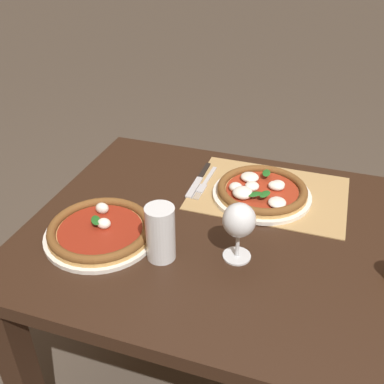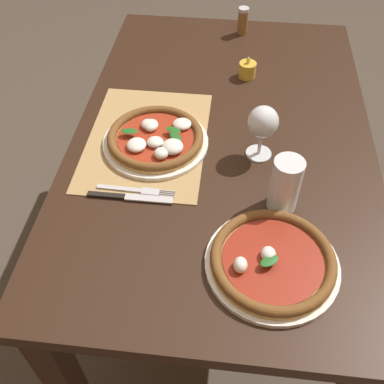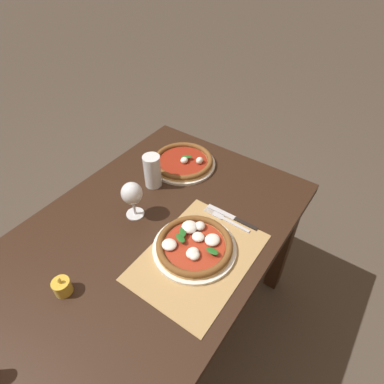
# 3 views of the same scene
# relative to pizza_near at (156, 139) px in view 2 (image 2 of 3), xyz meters

# --- Properties ---
(ground_plane) EXTENTS (24.00, 24.00, 0.00)m
(ground_plane) POSITION_rel_pizza_near_xyz_m (-0.08, 0.18, -0.76)
(ground_plane) COLOR #473D33
(dining_table) EXTENTS (1.34, 0.85, 0.74)m
(dining_table) POSITION_rel_pizza_near_xyz_m (-0.08, 0.18, -0.13)
(dining_table) COLOR black
(dining_table) RESTS_ON ground
(paper_placemat) EXTENTS (0.46, 0.33, 0.00)m
(paper_placemat) POSITION_rel_pizza_near_xyz_m (-0.02, -0.03, -0.02)
(paper_placemat) COLOR #A88451
(paper_placemat) RESTS_ON dining_table
(pizza_near) EXTENTS (0.29, 0.29, 0.05)m
(pizza_near) POSITION_rel_pizza_near_xyz_m (0.00, 0.00, 0.00)
(pizza_near) COLOR silver
(pizza_near) RESTS_ON paper_placemat
(pizza_far) EXTENTS (0.29, 0.29, 0.05)m
(pizza_far) POSITION_rel_pizza_near_xyz_m (0.36, 0.32, -0.00)
(pizza_far) COLOR silver
(pizza_far) RESTS_ON dining_table
(wine_glass) EXTENTS (0.08, 0.08, 0.16)m
(wine_glass) POSITION_rel_pizza_near_xyz_m (0.01, 0.28, 0.08)
(wine_glass) COLOR silver
(wine_glass) RESTS_ON dining_table
(pint_glass) EXTENTS (0.07, 0.07, 0.15)m
(pint_glass) POSITION_rel_pizza_near_xyz_m (0.18, 0.34, 0.05)
(pint_glass) COLOR silver
(pint_glass) RESTS_ON dining_table
(fork) EXTENTS (0.02, 0.20, 0.00)m
(fork) POSITION_rel_pizza_near_xyz_m (0.18, -0.02, -0.02)
(fork) COLOR #B7B7BC
(fork) RESTS_ON paper_placemat
(knife) EXTENTS (0.02, 0.22, 0.01)m
(knife) POSITION_rel_pizza_near_xyz_m (0.20, -0.03, -0.02)
(knife) COLOR black
(knife) RESTS_ON paper_placemat
(votive_candle) EXTENTS (0.06, 0.06, 0.07)m
(votive_candle) POSITION_rel_pizza_near_xyz_m (-0.37, 0.24, 0.00)
(votive_candle) COLOR gold
(votive_candle) RESTS_ON dining_table
(pepper_shaker) EXTENTS (0.04, 0.04, 0.10)m
(pepper_shaker) POSITION_rel_pizza_near_xyz_m (-0.65, 0.21, 0.03)
(pepper_shaker) COLOR brown
(pepper_shaker) RESTS_ON dining_table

